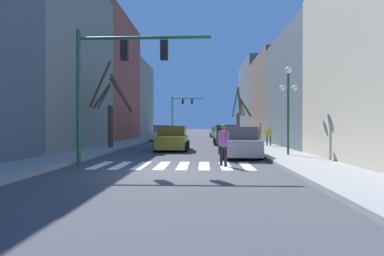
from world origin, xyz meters
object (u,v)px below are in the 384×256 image
pedestrian_crossing_street (269,134)px  car_parked_right_mid (225,135)px  car_parked_left_mid (239,143)px  street_tree_left_near (111,109)px  car_parked_right_far (173,139)px  street_lamp_right_corner (288,93)px  traffic_signal_near (116,67)px  car_driving_away_lane (217,132)px  street_tree_left_mid (239,115)px  traffic_signal_far (180,107)px  pedestrian_on_right_sidewalk (223,141)px  car_parked_left_near (163,133)px

pedestrian_crossing_street → car_parked_right_mid: bearing=140.0°
car_parked_left_mid → street_tree_left_near: bearing=60.7°
car_parked_right_far → pedestrian_crossing_street: (7.20, 2.94, 0.29)m
street_lamp_right_corner → car_parked_right_mid: (-2.61, 10.68, -2.66)m
traffic_signal_near → car_driving_away_lane: size_ratio=1.22×
street_lamp_right_corner → street_tree_left_mid: size_ratio=0.79×
traffic_signal_far → car_parked_left_mid: bearing=-80.4°
street_lamp_right_corner → pedestrian_crossing_street: street_lamp_right_corner is taller
car_parked_right_mid → street_tree_left_mid: street_tree_left_mid is taller
pedestrian_crossing_street → street_tree_left_mid: size_ratio=0.26×
traffic_signal_near → pedestrian_on_right_sidewalk: size_ratio=3.36×
street_lamp_right_corner → street_tree_left_near: (-11.21, 5.07, -0.58)m
car_parked_right_far → pedestrian_on_right_sidewalk: bearing=20.9°
traffic_signal_near → car_parked_right_mid: 15.50m
car_parked_right_far → pedestrian_on_right_sidewalk: 8.37m
street_lamp_right_corner → street_tree_left_mid: (-0.47, 18.03, -0.57)m
traffic_signal_far → car_parked_right_far: bearing=-86.5°
pedestrian_on_right_sidewalk → car_driving_away_lane: bearing=144.2°
traffic_signal_near → street_tree_left_near: 8.94m
car_parked_left_mid → street_tree_left_near: 10.09m
car_parked_left_near → street_tree_left_mid: 8.98m
traffic_signal_far → street_lamp_right_corner: bearing=-76.5°
pedestrian_crossing_street → pedestrian_on_right_sidewalk: size_ratio=0.89×
street_lamp_right_corner → car_driving_away_lane: street_lamp_right_corner is taller
car_parked_left_near → street_tree_left_near: (-2.09, -11.82, 2.08)m
car_parked_left_near → car_parked_right_mid: bearing=-133.6°
car_driving_away_lane → pedestrian_on_right_sidewalk: pedestrian_on_right_sidewalk is taller
car_parked_right_mid → traffic_signal_far: bearing=13.5°
traffic_signal_far → car_parked_right_far: 31.79m
street_lamp_right_corner → car_parked_left_mid: (-2.61, 0.24, -2.70)m
car_parked_left_mid → pedestrian_on_right_sidewalk: bearing=163.8°
car_parked_right_far → car_driving_away_lane: bearing=169.9°
pedestrian_on_right_sidewalk → street_tree_left_mid: 21.88m
car_driving_away_lane → street_tree_left_mid: 9.68m
traffic_signal_near → street_tree_left_near: size_ratio=0.95×
traffic_signal_near → street_tree_left_mid: street_tree_left_mid is taller
car_parked_left_mid → car_parked_right_far: 5.75m
traffic_signal_near → pedestrian_on_right_sidewalk: bearing=-2.9°
car_parked_right_mid → pedestrian_on_right_sidewalk: pedestrian_on_right_sidewalk is taller
car_parked_left_mid → car_parked_right_far: (-4.08, 4.05, 0.01)m
car_parked_right_far → street_tree_left_near: 5.05m
street_lamp_right_corner → car_parked_left_near: (-9.13, 16.89, -2.66)m
traffic_signal_near → street_tree_left_near: (-2.85, 8.36, -1.39)m
car_driving_away_lane → car_parked_right_mid: bearing=-180.0°
street_lamp_right_corner → car_parked_right_far: street_lamp_right_corner is taller
car_driving_away_lane → pedestrian_on_right_sidewalk: bearing=178.0°
car_parked_right_far → car_parked_left_mid: bearing=45.2°
traffic_signal_near → car_parked_right_mid: traffic_signal_near is taller
street_lamp_right_corner → pedestrian_crossing_street: size_ratio=3.01×
car_parked_right_far → street_tree_left_mid: street_tree_left_mid is taller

